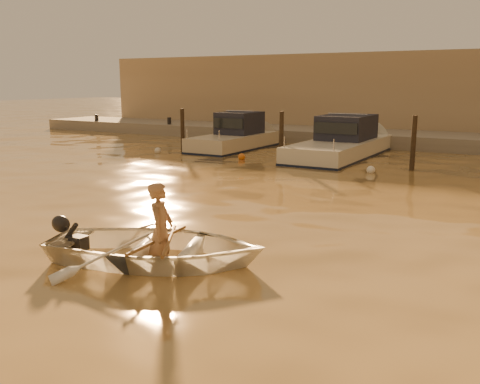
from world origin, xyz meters
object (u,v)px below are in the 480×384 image
Objects in this scene: moored_boat_1 at (234,136)px; moored_boat_2 at (341,142)px; waterfront_building at (471,96)px; dinghy at (156,247)px; person at (161,231)px.

moored_boat_1 is 0.77× the size of moored_boat_2.
dinghy is at bearing -94.10° from waterfront_building.
waterfront_building reaches higher than moored_boat_2.
dinghy is 15.04m from moored_boat_2.
moored_boat_2 is at bearing -12.39° from dinghy.
moored_boat_1 is at bearing 6.32° from dinghy.
moored_boat_2 is at bearing -12.01° from person.
dinghy is 0.62× the size of moored_boat_1.
person reaches higher than dinghy.
moored_boat_1 is (-7.22, 14.92, 0.34)m from dinghy.
waterfront_building is (3.72, 11.00, 1.77)m from moored_boat_2.
dinghy is at bearing 90.00° from person.
moored_boat_1 is (-7.31, 14.89, 0.05)m from person.
person is at bearing -82.51° from moored_boat_2.
person is at bearing -90.00° from dinghy.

